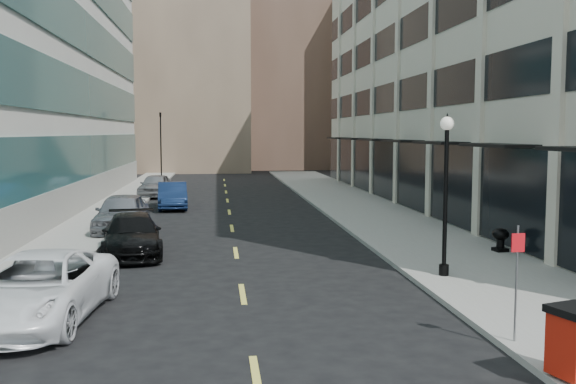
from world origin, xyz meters
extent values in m
cube|color=gray|center=(7.50, 20.00, 0.07)|extent=(5.00, 80.00, 0.15)
cube|color=gray|center=(-6.50, 20.00, 0.07)|extent=(3.00, 80.00, 0.15)
cube|color=beige|center=(17.00, 27.00, 9.00)|extent=(14.00, 46.00, 18.00)
cube|color=black|center=(10.02, 27.00, 2.00)|extent=(0.18, 46.00, 3.60)
cube|color=black|center=(10.03, 27.00, 6.50)|extent=(0.12, 46.00, 1.80)
cube|color=black|center=(10.03, 27.00, 10.00)|extent=(0.12, 46.00, 1.80)
cube|color=beige|center=(10.00, 16.00, 9.00)|extent=(0.35, 0.60, 18.00)
cube|color=beige|center=(10.00, 22.00, 9.00)|extent=(0.35, 0.60, 18.00)
cube|color=beige|center=(10.00, 28.00, 9.00)|extent=(0.35, 0.60, 18.00)
cube|color=beige|center=(10.00, 34.00, 9.00)|extent=(0.35, 0.60, 18.00)
cube|color=beige|center=(10.00, 40.00, 9.00)|extent=(0.35, 0.60, 18.00)
cube|color=beige|center=(10.00, 46.00, 9.00)|extent=(0.35, 0.60, 18.00)
cube|color=black|center=(9.35, 13.00, 3.90)|extent=(1.30, 4.00, 0.12)
cube|color=black|center=(9.35, 19.00, 3.90)|extent=(1.30, 4.00, 0.12)
cube|color=black|center=(9.35, 25.00, 3.90)|extent=(1.30, 4.00, 0.12)
cube|color=black|center=(9.35, 31.00, 3.90)|extent=(1.30, 4.00, 0.12)
cube|color=black|center=(9.35, 37.00, 3.90)|extent=(1.30, 4.00, 0.12)
cube|color=black|center=(9.35, 43.00, 3.90)|extent=(1.30, 4.00, 0.12)
cube|color=gray|center=(-7.96, 27.00, 0.90)|extent=(0.20, 46.00, 1.80)
cube|color=#2B6264|center=(-7.97, 27.00, 3.00)|extent=(0.14, 45.60, 2.40)
cube|color=#2B6264|center=(-7.97, 27.00, 6.50)|extent=(0.14, 45.60, 2.40)
cube|color=#2B6264|center=(-7.97, 27.00, 10.00)|extent=(0.14, 45.60, 2.40)
cube|color=#89735A|center=(-4.00, 68.00, 14.00)|extent=(14.00, 18.00, 28.00)
cube|color=brown|center=(8.00, 72.00, 17.00)|extent=(12.00, 16.00, 34.00)
cube|color=#89735A|center=(-14.00, 78.00, 11.00)|extent=(12.00, 14.00, 22.00)
cube|color=beige|center=(18.00, 66.00, 10.00)|extent=(10.00, 14.00, 20.00)
cube|color=#D8CC4C|center=(0.00, 2.00, 0.01)|extent=(0.15, 2.20, 0.01)
cube|color=#D8CC4C|center=(0.00, 8.00, 0.01)|extent=(0.15, 2.20, 0.01)
cube|color=#D8CC4C|center=(0.00, 14.00, 0.01)|extent=(0.15, 2.20, 0.01)
cube|color=#D8CC4C|center=(0.00, 20.00, 0.01)|extent=(0.15, 2.20, 0.01)
cube|color=#D8CC4C|center=(0.00, 26.00, 0.01)|extent=(0.15, 2.20, 0.01)
cube|color=#D8CC4C|center=(0.00, 32.00, 0.01)|extent=(0.15, 2.20, 0.01)
cube|color=#D8CC4C|center=(0.00, 38.00, 0.01)|extent=(0.15, 2.20, 0.01)
cube|color=#D8CC4C|center=(0.00, 44.00, 0.01)|extent=(0.15, 2.20, 0.01)
cube|color=#D8CC4C|center=(0.00, 50.00, 0.01)|extent=(0.15, 2.20, 0.01)
cylinder|color=black|center=(-5.50, 48.00, 3.00)|extent=(0.12, 0.12, 6.00)
imported|color=black|center=(-5.50, 48.00, 5.99)|extent=(0.66, 0.66, 1.98)
imported|color=white|center=(-4.80, 6.00, 0.78)|extent=(3.11, 5.84, 1.56)
imported|color=black|center=(-3.69, 14.00, 0.72)|extent=(2.65, 5.18, 1.44)
imported|color=gray|center=(-4.80, 19.34, 0.86)|extent=(2.13, 5.06, 1.71)
imported|color=#132347|center=(-3.20, 28.00, 0.76)|extent=(1.95, 4.70, 1.51)
imported|color=gray|center=(-4.80, 35.00, 0.78)|extent=(2.33, 4.73, 1.55)
cube|color=#B01A0B|center=(5.40, 1.00, 0.76)|extent=(0.85, 0.85, 1.10)
cube|color=black|center=(5.40, 1.00, 1.34)|extent=(0.97, 0.97, 0.13)
cylinder|color=black|center=(5.18, 1.36, 0.27)|extent=(0.07, 0.24, 0.24)
cylinder|color=black|center=(5.62, 1.36, 0.27)|extent=(0.07, 0.24, 0.24)
cylinder|color=black|center=(5.98, 8.95, 0.31)|extent=(0.29, 0.29, 0.33)
cylinder|color=black|center=(5.98, 8.95, 2.41)|extent=(0.13, 0.13, 4.15)
sphere|color=silver|center=(5.98, 8.95, 4.62)|extent=(0.40, 0.40, 0.40)
cone|color=black|center=(5.98, 8.95, 4.85)|extent=(0.11, 0.11, 0.16)
cylinder|color=slate|center=(5.30, 3.00, 1.33)|extent=(0.04, 0.04, 2.37)
cube|color=red|center=(5.30, 2.98, 2.17)|extent=(0.28, 0.04, 0.37)
cube|color=black|center=(9.33, 12.45, 0.21)|extent=(0.51, 0.51, 0.13)
cylinder|color=black|center=(9.33, 12.45, 0.47)|extent=(0.28, 0.28, 0.42)
ellipsoid|color=black|center=(9.33, 12.45, 0.76)|extent=(0.59, 0.59, 0.42)
camera|label=1|loc=(-0.66, -9.06, 4.36)|focal=40.00mm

